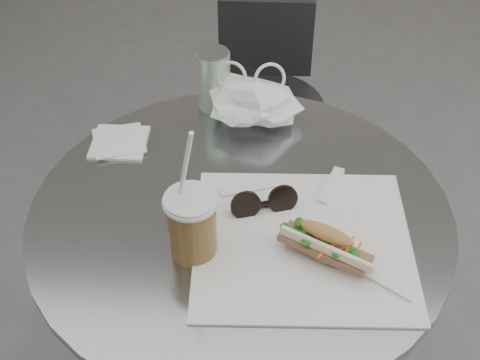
# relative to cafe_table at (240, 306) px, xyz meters

# --- Properties ---
(cafe_table) EXTENTS (0.76, 0.76, 0.74)m
(cafe_table) POSITION_rel_cafe_table_xyz_m (0.00, 0.00, 0.00)
(cafe_table) COLOR slate
(cafe_table) RESTS_ON ground
(chair_far) EXTENTS (0.36, 0.37, 0.68)m
(chair_far) POSITION_rel_cafe_table_xyz_m (0.01, 0.80, -0.16)
(chair_far) COLOR #2D2D30
(chair_far) RESTS_ON ground
(sandwich_paper) EXTENTS (0.39, 0.37, 0.00)m
(sandwich_paper) POSITION_rel_cafe_table_xyz_m (0.11, -0.07, 0.28)
(sandwich_paper) COLOR white
(sandwich_paper) RESTS_ON cafe_table
(banh_mi) EXTENTS (0.20, 0.16, 0.06)m
(banh_mi) POSITION_rel_cafe_table_xyz_m (0.15, -0.10, 0.31)
(banh_mi) COLOR #A8753F
(banh_mi) RESTS_ON sandwich_paper
(iced_coffee) EXTENTS (0.09, 0.09, 0.26)m
(iced_coffee) POSITION_rel_cafe_table_xyz_m (-0.07, -0.10, 0.34)
(iced_coffee) COLOR brown
(iced_coffee) RESTS_ON cafe_table
(sunglasses) EXTENTS (0.12, 0.06, 0.05)m
(sunglasses) POSITION_rel_cafe_table_xyz_m (0.04, 0.00, 0.30)
(sunglasses) COLOR black
(sunglasses) RESTS_ON cafe_table
(plastic_bag) EXTENTS (0.19, 0.15, 0.09)m
(plastic_bag) POSITION_rel_cafe_table_xyz_m (-0.00, 0.27, 0.32)
(plastic_bag) COLOR white
(plastic_bag) RESTS_ON cafe_table
(napkin_stack) EXTENTS (0.13, 0.13, 0.01)m
(napkin_stack) POSITION_rel_cafe_table_xyz_m (-0.26, 0.18, 0.28)
(napkin_stack) COLOR white
(napkin_stack) RESTS_ON cafe_table
(drink_can) EXTENTS (0.07, 0.07, 0.13)m
(drink_can) POSITION_rel_cafe_table_xyz_m (-0.08, 0.32, 0.34)
(drink_can) COLOR #589763
(drink_can) RESTS_ON cafe_table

